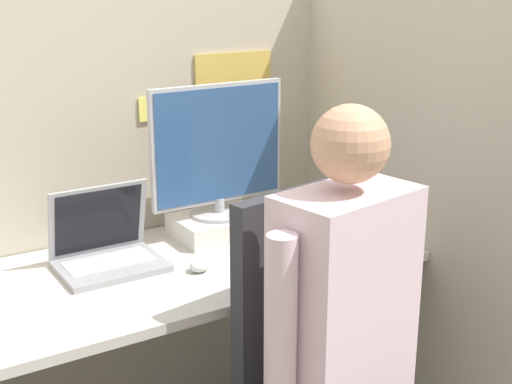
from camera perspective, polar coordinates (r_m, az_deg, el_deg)
name	(u,v)px	position (r m, az deg, el deg)	size (l,w,h in m)	color
cubicle_panel_back	(109,209)	(2.50, -11.67, -1.33)	(2.15, 0.05, 1.67)	#B7AD99
cubicle_panel_right	(380,202)	(2.56, 9.90, -0.83)	(0.04, 1.32, 1.67)	#B7AD99
desk	(156,321)	(2.29, -8.02, -10.17)	(1.65, 0.68, 0.75)	beige
paper_box	(220,225)	(2.46, -2.93, -2.62)	(0.31, 0.22, 0.07)	white
monitor	(218,150)	(2.39, -3.06, 3.35)	(0.49, 0.20, 0.45)	#B2B2B7
laptop	(107,251)	(2.24, -11.84, -4.67)	(0.31, 0.24, 0.25)	#99999E
mouse	(199,266)	(2.18, -4.56, -5.92)	(0.06, 0.06, 0.04)	silver
stapler	(351,221)	(2.54, 7.61, -2.29)	(0.05, 0.15, 0.06)	#A31919
carrot_toy	(283,265)	(2.17, 2.17, -5.82)	(0.04, 0.13, 0.04)	orange
person	(353,343)	(1.75, 7.78, -11.88)	(0.47, 0.45, 1.34)	black
coffee_mug	(301,205)	(2.65, 3.61, -1.01)	(0.08, 0.08, 0.09)	teal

